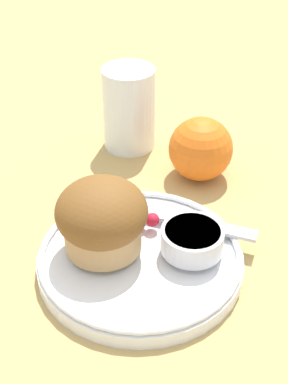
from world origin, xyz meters
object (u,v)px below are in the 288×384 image
at_px(muffin, 102,218).
at_px(butter_knife, 161,215).
at_px(orange_fruit, 201,149).
at_px(juice_glass, 129,108).

height_order(muffin, butter_knife, muffin).
xyz_separation_m(orange_fruit, juice_glass, (-0.09, 0.05, 0.01)).
distance_m(muffin, butter_knife, 0.08).
xyz_separation_m(muffin, orange_fruit, (0.07, 0.16, -0.02)).
relative_size(butter_knife, juice_glass, 1.87).
bearing_deg(orange_fruit, muffin, -114.21).
height_order(butter_knife, orange_fruit, orange_fruit).
xyz_separation_m(muffin, juice_glass, (-0.02, 0.21, -0.00)).
xyz_separation_m(butter_knife, juice_glass, (-0.07, 0.16, 0.03)).
relative_size(muffin, orange_fruit, 1.14).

